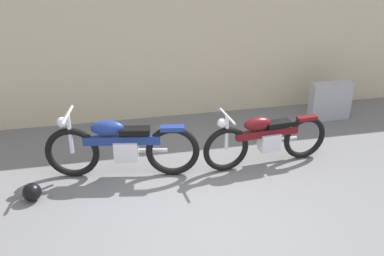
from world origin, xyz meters
TOP-DOWN VIEW (x-y plane):
  - ground_plane at (0.00, 0.00)m, footprint 40.00×40.00m
  - building_wall at (0.00, 3.59)m, footprint 18.00×0.30m
  - stone_marker at (3.00, 2.66)m, footprint 0.80×0.24m
  - helmet at (-2.17, 1.05)m, footprint 0.25×0.25m
  - motorcycle_blue at (-0.93, 1.44)m, footprint 2.21×0.69m
  - motorcycle_maroon at (1.22, 1.32)m, footprint 2.02×0.56m

SIDE VIEW (x-z plane):
  - ground_plane at x=0.00m, z-range 0.00..0.00m
  - helmet at x=-2.17m, z-range 0.00..0.25m
  - stone_marker at x=3.00m, z-range 0.00..0.73m
  - motorcycle_maroon at x=1.22m, z-range -0.02..0.89m
  - motorcycle_blue at x=-0.93m, z-range -0.02..0.98m
  - building_wall at x=0.00m, z-range 0.00..2.97m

